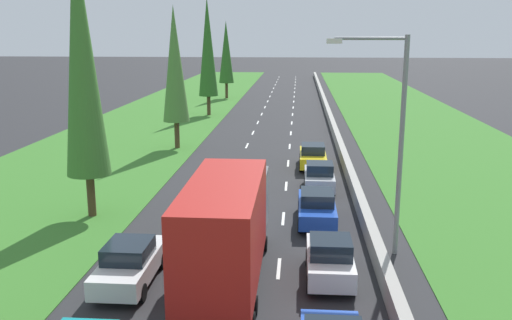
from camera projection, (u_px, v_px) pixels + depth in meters
ground_plane at (276, 118)px, 59.80m from camera, size 300.00×300.00×0.00m
grass_verge_left at (161, 117)px, 60.75m from camera, size 14.00×140.00×0.04m
grass_verge_right at (411, 120)px, 58.72m from camera, size 14.00×140.00×0.04m
median_barrier at (329, 115)px, 59.28m from camera, size 0.44×120.00×0.85m
lane_markings at (276, 118)px, 59.80m from camera, size 3.64×116.00×0.01m
white_sedan_left_lane at (130, 263)px, 20.35m from camera, size 1.82×4.50×1.64m
white_hatchback_right_lane at (330, 259)px, 20.63m from camera, size 1.74×3.90×1.72m
blue_sedan_right_lane at (317, 207)px, 26.85m from camera, size 1.82×4.50×1.64m
silver_hatchback_right_lane at (319, 177)px, 32.33m from camera, size 1.74×3.90×1.72m
red_box_truck_centre_lane at (227, 230)px, 19.78m from camera, size 2.46×9.40×4.18m
yellow_sedan_right_lane at (313, 156)px, 37.92m from camera, size 1.82×4.50×1.64m
poplar_tree_second at (81, 55)px, 26.20m from camera, size 2.15×2.15×13.98m
poplar_tree_third at (175, 65)px, 42.94m from camera, size 2.08×2.08×11.17m
poplar_tree_fourth at (208, 47)px, 60.38m from camera, size 2.12×2.12×12.87m
poplar_tree_fifth at (226, 52)px, 76.47m from camera, size 2.07×2.07×10.67m
street_light_mast at (393, 131)px, 22.13m from camera, size 3.20×0.28×9.00m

